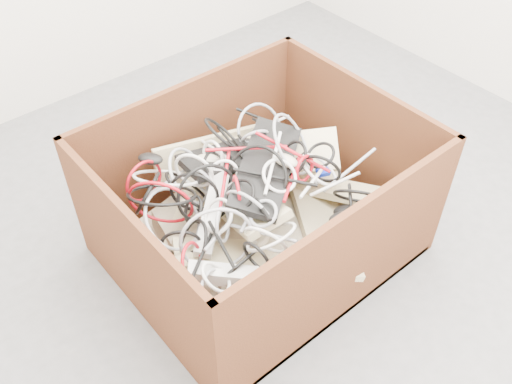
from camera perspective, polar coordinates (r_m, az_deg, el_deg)
ground at (r=2.42m, az=4.09°, el=-3.52°), size 3.00×3.00×0.00m
cardboard_box at (r=2.22m, az=0.06°, el=-3.19°), size 1.08×0.90×0.57m
keyboard_pile at (r=2.16m, az=0.73°, el=0.23°), size 0.97×0.84×0.34m
mice_scatter at (r=2.07m, az=0.11°, el=0.69°), size 0.59×0.71×0.23m
power_strip_left at (r=1.97m, az=-4.37°, el=-2.04°), size 0.29×0.26×0.14m
power_strip_right at (r=1.84m, az=-1.99°, el=-8.36°), size 0.28×0.24×0.10m
vga_plug at (r=2.14m, az=6.70°, el=2.07°), size 0.06×0.05×0.03m
cable_tangle at (r=1.99m, az=-2.68°, el=-0.00°), size 0.89×0.75×0.38m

